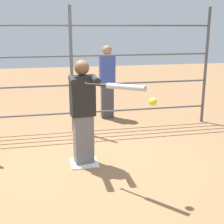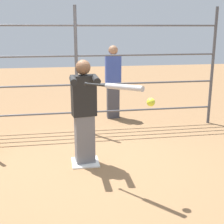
% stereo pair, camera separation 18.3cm
% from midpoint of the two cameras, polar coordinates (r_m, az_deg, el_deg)
% --- Properties ---
extents(ground_plane, '(24.00, 24.00, 0.00)m').
position_cam_midpoint_polar(ground_plane, '(4.76, -6.22, -9.32)').
color(ground_plane, olive).
extents(home_plate, '(0.40, 0.40, 0.02)m').
position_cam_midpoint_polar(home_plate, '(4.76, -6.22, -9.21)').
color(home_plate, white).
rests_on(home_plate, ground).
extents(fence_backstop, '(5.59, 0.06, 2.36)m').
position_cam_midpoint_polar(fence_backstop, '(5.98, -8.27, 7.47)').
color(fence_backstop, '#4C4C51').
rests_on(fence_backstop, ground).
extents(batter, '(0.39, 0.55, 1.54)m').
position_cam_midpoint_polar(batter, '(4.47, -6.50, 0.37)').
color(batter, slate).
rests_on(batter, ground).
extents(baseball_bat_swinging, '(0.61, 0.73, 0.10)m').
position_cam_midpoint_polar(baseball_bat_swinging, '(3.63, 0.09, 4.65)').
color(baseball_bat_swinging, black).
extents(softball_in_flight, '(0.10, 0.10, 0.10)m').
position_cam_midpoint_polar(softball_in_flight, '(3.54, 6.02, 1.86)').
color(softball_in_flight, yellow).
extents(bystander_behind_fence, '(0.33, 0.21, 1.60)m').
position_cam_midpoint_polar(bystander_behind_fence, '(6.87, -1.65, 5.69)').
color(bystander_behind_fence, '#3F3F47').
rests_on(bystander_behind_fence, ground).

